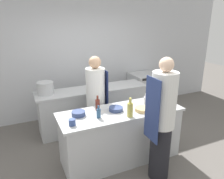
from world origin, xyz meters
name	(u,v)px	position (x,y,z in m)	size (l,w,h in m)	color
ground_plane	(120,158)	(0.00, 0.00, 0.00)	(16.00, 16.00, 0.00)	#605B56
wall_back	(81,57)	(0.00, 2.13, 1.40)	(8.00, 0.06, 2.80)	silver
prep_counter	(121,135)	(0.00, 0.00, 0.44)	(2.00, 0.71, 0.88)	#B7BABC
pass_counter	(93,108)	(-0.03, 1.26, 0.44)	(2.34, 0.58, 0.88)	#B7BABC
oven_range	(145,91)	(1.57, 1.74, 0.46)	(0.71, 0.68, 0.92)	#B7BABC
chef_at_prep_near	(162,121)	(0.32, -0.63, 0.92)	(0.36, 0.35, 1.82)	black
chef_at_stove	(96,102)	(-0.19, 0.64, 0.84)	(0.35, 0.34, 1.67)	black
bottle_olive_oil	(98,105)	(-0.33, 0.17, 0.98)	(0.07, 0.07, 0.25)	#5B2319
bottle_vinegar	(130,109)	(0.02, -0.25, 1.00)	(0.09, 0.09, 0.30)	#B2A84C
bottle_wine	(99,113)	(-0.42, -0.09, 0.96)	(0.06, 0.06, 0.19)	#2D5175
bottle_cooking_oil	(146,100)	(0.49, 0.05, 0.96)	(0.08, 0.08, 0.20)	silver
bowl_mixing_large	(143,109)	(0.31, -0.15, 0.91)	(0.25, 0.25, 0.06)	tan
bowl_prep_small	(116,109)	(-0.08, 0.03, 0.91)	(0.22, 0.22, 0.06)	navy
bowl_ceramic_blue	(79,113)	(-0.67, 0.10, 0.92)	(0.21, 0.21, 0.07)	navy
cup	(72,122)	(-0.83, -0.16, 0.93)	(0.09, 0.09, 0.09)	#33477F
cutting_board	(164,103)	(0.81, -0.04, 0.89)	(0.28, 0.20, 0.01)	tan
stockpot	(45,88)	(-0.97, 1.32, 1.00)	(0.32, 0.32, 0.24)	#B7BABC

